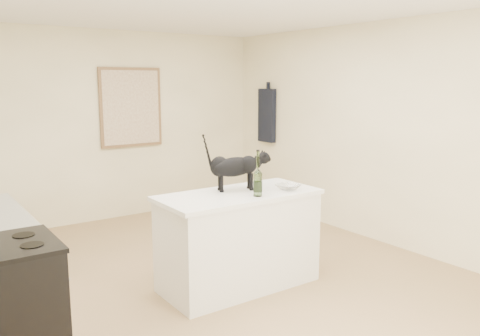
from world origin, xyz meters
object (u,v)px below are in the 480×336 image
at_px(stove, 10,315).
at_px(black_cat, 235,169).
at_px(wine_bottle, 258,176).
at_px(glass_bowl, 288,187).

xyz_separation_m(stove, black_cat, (2.08, 0.51, 0.65)).
relative_size(stove, black_cat, 1.57).
xyz_separation_m(black_cat, wine_bottle, (0.04, -0.31, -0.02)).
distance_m(stove, glass_bowl, 2.56).
xyz_separation_m(wine_bottle, glass_bowl, (0.39, 0.03, -0.16)).
relative_size(black_cat, glass_bowl, 2.62).
relative_size(black_cat, wine_bottle, 1.56).
bearing_deg(glass_bowl, wine_bottle, -174.93).
distance_m(wine_bottle, glass_bowl, 0.42).
bearing_deg(black_cat, stove, -146.93).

